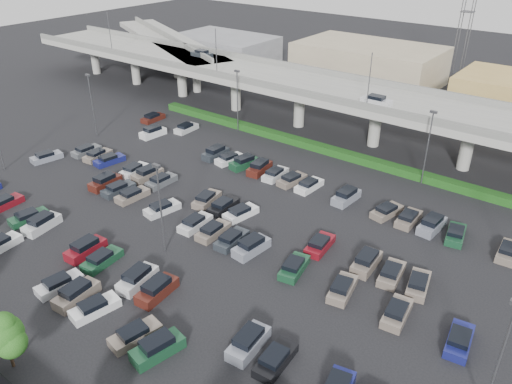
% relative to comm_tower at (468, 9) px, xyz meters
% --- Properties ---
extents(ground, '(280.00, 280.00, 0.00)m').
position_rel_comm_tower_xyz_m(ground, '(-4.00, -74.00, -15.61)').
color(ground, black).
extents(overpass, '(150.00, 13.00, 15.80)m').
position_rel_comm_tower_xyz_m(overpass, '(-4.22, -42.01, -8.64)').
color(overpass, gray).
rests_on(overpass, ground).
extents(on_ramp, '(50.93, 30.13, 8.80)m').
position_rel_comm_tower_xyz_m(on_ramp, '(-56.10, -30.95, -8.76)').
color(on_ramp, gray).
rests_on(on_ramp, ground).
extents(hedge, '(66.00, 1.60, 1.10)m').
position_rel_comm_tower_xyz_m(hedge, '(-4.00, -49.00, -15.06)').
color(hedge, '#133D11').
rests_on(hedge, ground).
extents(parked_cars, '(62.97, 41.58, 1.67)m').
position_rel_comm_tower_xyz_m(parked_cars, '(-4.83, -76.77, -15.00)').
color(parked_cars, '#54575C').
rests_on(parked_cars, ground).
extents(light_poles, '(66.90, 48.38, 10.30)m').
position_rel_comm_tower_xyz_m(light_poles, '(-8.12, -72.00, -9.37)').
color(light_poles, '#46464A').
rests_on(light_poles, ground).
extents(distant_buildings, '(138.00, 24.00, 9.00)m').
position_rel_comm_tower_xyz_m(distant_buildings, '(8.38, -12.19, -11.87)').
color(distant_buildings, slate).
rests_on(distant_buildings, ground).
extents(comm_tower, '(2.40, 2.40, 30.00)m').
position_rel_comm_tower_xyz_m(comm_tower, '(0.00, 0.00, 0.00)').
color(comm_tower, '#46464A').
rests_on(comm_tower, ground).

